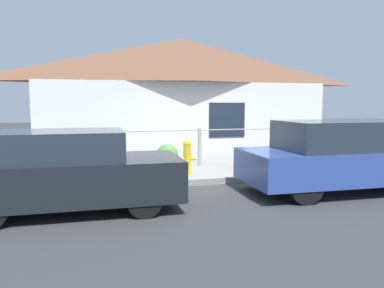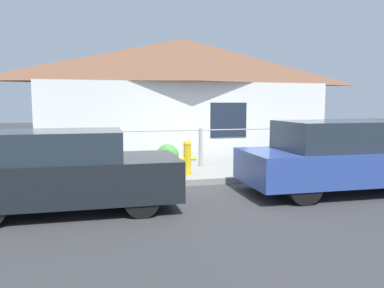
# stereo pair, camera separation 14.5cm
# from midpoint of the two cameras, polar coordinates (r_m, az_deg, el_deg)

# --- Properties ---
(ground_plane) EXTENTS (60.00, 60.00, 0.00)m
(ground_plane) POSITION_cam_midpoint_polar(r_m,az_deg,el_deg) (8.47, 4.91, -6.17)
(ground_plane) COLOR #38383A
(sidewalk) EXTENTS (24.00, 1.83, 0.14)m
(sidewalk) POSITION_cam_midpoint_polar(r_m,az_deg,el_deg) (9.31, 3.04, -4.58)
(sidewalk) COLOR gray
(sidewalk) RESTS_ON ground_plane
(house) EXTENTS (8.89, 2.23, 3.78)m
(house) POSITION_cam_midpoint_polar(r_m,az_deg,el_deg) (11.66, -0.74, 11.75)
(house) COLOR white
(house) RESTS_ON ground_plane
(fence) EXTENTS (4.90, 0.10, 1.02)m
(fence) POSITION_cam_midpoint_polar(r_m,az_deg,el_deg) (9.93, 1.74, -0.18)
(fence) COLOR #999993
(fence) RESTS_ON sidewalk
(car_left) EXTENTS (3.67, 1.68, 1.36)m
(car_left) POSITION_cam_midpoint_polar(r_m,az_deg,el_deg) (6.63, -17.76, -3.96)
(car_left) COLOR black
(car_left) RESTS_ON ground_plane
(car_right) EXTENTS (4.26, 1.81, 1.46)m
(car_right) POSITION_cam_midpoint_polar(r_m,az_deg,el_deg) (8.26, 22.46, -1.81)
(car_right) COLOR #2D4793
(car_right) RESTS_ON ground_plane
(fire_hydrant) EXTENTS (0.42, 0.19, 0.83)m
(fire_hydrant) POSITION_cam_midpoint_polar(r_m,az_deg,el_deg) (8.70, -0.24, -1.97)
(fire_hydrant) COLOR yellow
(fire_hydrant) RESTS_ON sidewalk
(potted_plant_near_hydrant) EXTENTS (0.55, 0.55, 0.68)m
(potted_plant_near_hydrant) POSITION_cam_midpoint_polar(r_m,az_deg,el_deg) (9.12, -3.28, -1.91)
(potted_plant_near_hydrant) COLOR #9E5638
(potted_plant_near_hydrant) RESTS_ON sidewalk
(potted_plant_by_fence) EXTENTS (0.57, 0.57, 0.66)m
(potted_plant_by_fence) POSITION_cam_midpoint_polar(r_m,az_deg,el_deg) (9.00, -13.59, -2.40)
(potted_plant_by_fence) COLOR brown
(potted_plant_by_fence) RESTS_ON sidewalk
(potted_plant_corner) EXTENTS (0.42, 0.42, 0.56)m
(potted_plant_corner) POSITION_cam_midpoint_polar(r_m,az_deg,el_deg) (10.69, 14.00, -1.27)
(potted_plant_corner) COLOR #9E5638
(potted_plant_corner) RESTS_ON sidewalk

